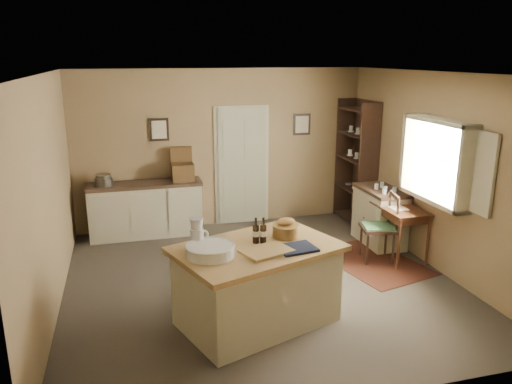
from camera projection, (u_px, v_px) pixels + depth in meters
ground at (260, 281)px, 6.63m from camera, size 5.00×5.00×0.00m
wall_back at (222, 149)px, 8.60m from camera, size 5.00×0.10×2.70m
wall_front at (345, 259)px, 3.94m from camera, size 5.00×0.10×2.70m
wall_left at (48, 197)px, 5.65m from camera, size 0.10×5.00×2.70m
wall_right at (434, 172)px, 6.90m from camera, size 0.10×5.00×2.70m
ceiling at (261, 73)px, 5.91m from camera, size 5.00×5.00×0.00m
door at (242, 165)px, 8.74m from camera, size 0.97×0.06×2.11m
framed_prints at (233, 127)px, 8.53m from camera, size 2.82×0.02×0.38m
window at (440, 161)px, 6.64m from camera, size 0.25×1.99×1.12m
work_island at (256, 283)px, 5.50m from camera, size 2.01×1.64×1.20m
sideboard at (146, 207)px, 8.22m from camera, size 1.84×0.53×1.18m
rug at (372, 262)px, 7.25m from camera, size 1.44×1.81×0.01m
writing_desk at (400, 214)px, 7.27m from camera, size 0.54×0.88×0.82m
desk_chair at (378, 228)px, 7.20m from camera, size 0.55×0.55×0.99m
right_cabinet at (380, 216)px, 7.87m from camera, size 0.54×0.96×0.99m
shelving_unit at (359, 162)px, 8.79m from camera, size 0.37×0.97×2.16m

